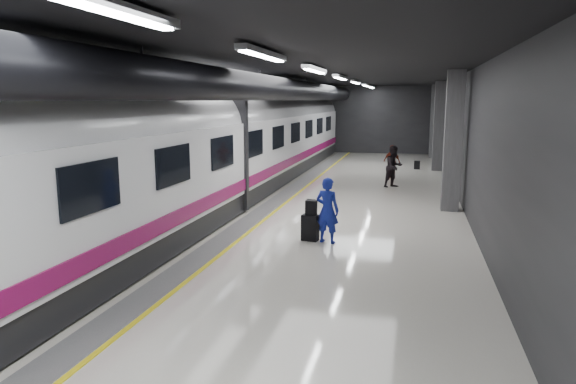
# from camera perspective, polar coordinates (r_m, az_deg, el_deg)

# --- Properties ---
(ground) EXTENTS (40.00, 40.00, 0.00)m
(ground) POSITION_cam_1_polar(r_m,az_deg,el_deg) (16.03, 1.44, -2.66)
(ground) COLOR silver
(ground) RESTS_ON ground
(platform_hall) EXTENTS (10.02, 40.02, 4.51)m
(platform_hall) POSITION_cam_1_polar(r_m,az_deg,el_deg) (16.62, 1.23, 10.10)
(platform_hall) COLOR black
(platform_hall) RESTS_ON ground
(train) EXTENTS (3.05, 38.00, 4.05)m
(train) POSITION_cam_1_polar(r_m,az_deg,el_deg) (16.69, -9.52, 4.91)
(train) COLOR black
(train) RESTS_ON ground
(traveler_main) EXTENTS (0.69, 0.54, 1.67)m
(traveler_main) POSITION_cam_1_polar(r_m,az_deg,el_deg) (12.91, 4.40, -2.03)
(traveler_main) COLOR #1816AB
(traveler_main) RESTS_ON ground
(suitcase_main) EXTENTS (0.45, 0.33, 0.67)m
(suitcase_main) POSITION_cam_1_polar(r_m,az_deg,el_deg) (13.19, 2.48, -3.98)
(suitcase_main) COLOR black
(suitcase_main) RESTS_ON ground
(shoulder_bag) EXTENTS (0.30, 0.18, 0.38)m
(shoulder_bag) POSITION_cam_1_polar(r_m,az_deg,el_deg) (13.05, 2.60, -1.76)
(shoulder_bag) COLOR black
(shoulder_bag) RESTS_ON suitcase_main
(traveler_far_a) EXTENTS (1.06, 1.05, 1.73)m
(traveler_far_a) POSITION_cam_1_polar(r_m,az_deg,el_deg) (21.56, 11.68, 2.78)
(traveler_far_a) COLOR black
(traveler_far_a) RESTS_ON ground
(traveler_far_b) EXTENTS (0.95, 0.80, 1.52)m
(traveler_far_b) POSITION_cam_1_polar(r_m,az_deg,el_deg) (24.21, 11.45, 3.33)
(traveler_far_b) COLOR maroon
(traveler_far_b) RESTS_ON ground
(suitcase_far) EXTENTS (0.30, 0.20, 0.44)m
(suitcase_far) POSITION_cam_1_polar(r_m,az_deg,el_deg) (27.63, 14.14, 2.93)
(suitcase_far) COLOR black
(suitcase_far) RESTS_ON ground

